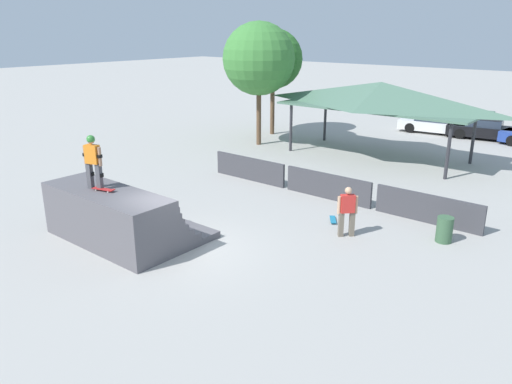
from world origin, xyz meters
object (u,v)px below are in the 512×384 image
(trash_bin, at_px, (444,230))
(parked_car_black, at_px, (485,129))
(tree_beside_pavilion, at_px, (259,59))
(parked_car_white, at_px, (433,124))
(skater_on_deck, at_px, (93,158))
(bystander_walking, at_px, (347,209))
(skateboard_on_deck, at_px, (104,189))
(tree_far_back, at_px, (273,59))
(skateboard_on_ground, at_px, (333,220))

(trash_bin, xyz_separation_m, parked_car_black, (-3.74, 17.52, 0.18))
(tree_beside_pavilion, xyz_separation_m, parked_car_white, (6.73, 10.04, -4.36))
(parked_car_black, bearing_deg, tree_beside_pavilion, -142.61)
(skater_on_deck, bearing_deg, parked_car_black, 61.97)
(skater_on_deck, height_order, parked_car_white, skater_on_deck)
(parked_car_white, bearing_deg, bystander_walking, -83.42)
(skateboard_on_deck, height_order, bystander_walking, skateboard_on_deck)
(tree_far_back, bearing_deg, skateboard_on_deck, -68.91)
(bystander_walking, xyz_separation_m, parked_car_black, (-1.05, 19.12, -0.35))
(skater_on_deck, bearing_deg, trash_bin, 22.24)
(parked_car_black, bearing_deg, parked_car_white, 175.14)
(skateboard_on_ground, xyz_separation_m, tree_beside_pavilion, (-9.98, 8.01, 4.90))
(skateboard_on_ground, xyz_separation_m, parked_car_white, (-3.25, 18.05, 0.54))
(parked_car_black, bearing_deg, trash_bin, -86.39)
(skateboard_on_ground, bearing_deg, tree_far_back, -169.18)
(skateboard_on_deck, xyz_separation_m, trash_bin, (8.34, 6.98, -1.40))
(bystander_walking, bearing_deg, skateboard_on_deck, -1.61)
(bystander_walking, xyz_separation_m, skateboard_on_ground, (-1.02, 0.87, -0.90))
(skateboard_on_deck, distance_m, tree_beside_pavilion, 15.54)
(bystander_walking, distance_m, skateboard_on_ground, 1.61)
(tree_far_back, relative_size, parked_car_white, 1.48)
(trash_bin, xyz_separation_m, parked_car_white, (-6.96, 17.31, 0.18))
(skater_on_deck, bearing_deg, skateboard_on_deck, -11.56)
(skateboard_on_ground, height_order, tree_beside_pavilion, tree_beside_pavilion)
(bystander_walking, bearing_deg, tree_beside_pavilion, -84.09)
(skateboard_on_deck, relative_size, trash_bin, 0.96)
(tree_beside_pavilion, relative_size, parked_car_white, 1.57)
(trash_bin, bearing_deg, skateboard_on_ground, -168.78)
(bystander_walking, height_order, parked_car_white, bystander_walking)
(tree_far_back, bearing_deg, parked_car_white, 41.36)
(skater_on_deck, bearing_deg, bystander_walking, 25.30)
(skateboard_on_ground, xyz_separation_m, tree_far_back, (-11.27, 10.99, 4.71))
(bystander_walking, height_order, tree_far_back, tree_far_back)
(tree_far_back, xyz_separation_m, parked_car_white, (8.02, 7.06, -4.17))
(bystander_walking, xyz_separation_m, tree_far_back, (-12.29, 11.85, 3.81))
(trash_bin, bearing_deg, tree_beside_pavilion, 152.03)
(bystander_walking, height_order, tree_beside_pavilion, tree_beside_pavilion)
(trash_bin, bearing_deg, skater_on_deck, -141.24)
(tree_beside_pavilion, xyz_separation_m, parked_car_black, (9.95, 10.25, -4.36))
(tree_far_back, distance_m, parked_car_white, 11.47)
(skateboard_on_ground, bearing_deg, parked_car_black, 145.19)
(tree_beside_pavilion, bearing_deg, parked_car_black, 45.85)
(tree_beside_pavilion, distance_m, trash_bin, 16.15)
(skateboard_on_deck, xyz_separation_m, tree_beside_pavilion, (-5.35, 14.25, 3.13))
(skateboard_on_ground, bearing_deg, skater_on_deck, -73.59)
(tree_far_back, distance_m, trash_bin, 18.67)
(skater_on_deck, xyz_separation_m, tree_far_back, (-6.25, 17.27, 2.00))
(skateboard_on_ground, height_order, trash_bin, trash_bin)
(tree_beside_pavilion, height_order, parked_car_black, tree_beside_pavilion)
(trash_bin, relative_size, parked_car_black, 0.18)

